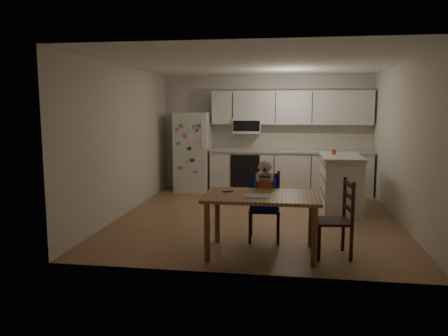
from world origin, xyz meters
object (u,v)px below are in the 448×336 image
at_px(chair_booster, 265,192).
at_px(chair_side, 340,213).
at_px(kitchen_island, 341,182).
at_px(red_cup, 334,152).
at_px(dining_table, 262,203).
at_px(refrigerator, 193,152).

xyz_separation_m(chair_booster, chair_side, (0.95, -0.55, -0.13)).
height_order(kitchen_island, chair_booster, chair_booster).
bearing_deg(red_cup, kitchen_island, -54.58).
height_order(red_cup, dining_table, red_cup).
bearing_deg(refrigerator, kitchen_island, -24.63).
relative_size(kitchen_island, red_cup, 15.03).
bearing_deg(dining_table, chair_booster, 90.19).
distance_m(red_cup, chair_booster, 2.44).
bearing_deg(chair_booster, kitchen_island, 55.47).
relative_size(kitchen_island, chair_booster, 1.19).
bearing_deg(dining_table, chair_side, 3.80).
height_order(refrigerator, kitchen_island, refrigerator).
bearing_deg(refrigerator, chair_booster, -62.42).
bearing_deg(refrigerator, dining_table, -66.18).
relative_size(kitchen_island, chair_side, 1.38).
height_order(red_cup, chair_side, red_cup).
distance_m(red_cup, dining_table, 2.99).
bearing_deg(red_cup, chair_side, -93.59).
xyz_separation_m(kitchen_island, chair_booster, (-1.23, -1.97, 0.18)).
relative_size(kitchen_island, dining_table, 0.94).
distance_m(kitchen_island, red_cup, 0.56).
bearing_deg(chair_booster, refrigerator, 115.04).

